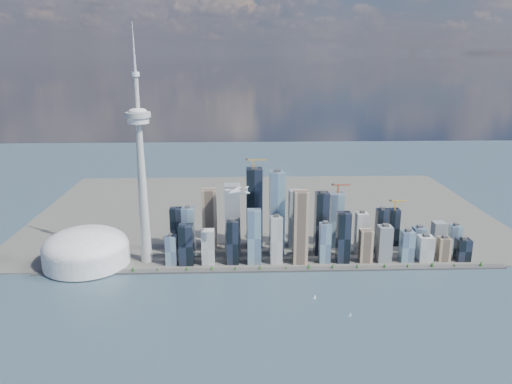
{
  "coord_description": "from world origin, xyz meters",
  "views": [
    {
      "loc": [
        -75.94,
        -815.1,
        486.54
      ],
      "look_at": [
        -37.9,
        260.0,
        187.28
      ],
      "focal_mm": 35.0,
      "sensor_mm": 36.0,
      "label": 1
    }
  ],
  "objects_px": {
    "airplane": "(237,191)",
    "sailboat_east": "(315,297)",
    "needle_tower": "(141,167)",
    "dome_stadium": "(86,249)",
    "sailboat_west": "(350,315)"
  },
  "relations": [
    {
      "from": "dome_stadium",
      "to": "sailboat_west",
      "type": "relative_size",
      "value": 23.32
    },
    {
      "from": "dome_stadium",
      "to": "sailboat_west",
      "type": "distance_m",
      "value": 634.06
    },
    {
      "from": "airplane",
      "to": "sailboat_east",
      "type": "distance_m",
      "value": 276.3
    },
    {
      "from": "airplane",
      "to": "sailboat_east",
      "type": "relative_size",
      "value": 6.11
    },
    {
      "from": "dome_stadium",
      "to": "airplane",
      "type": "relative_size",
      "value": 3.38
    },
    {
      "from": "airplane",
      "to": "sailboat_west",
      "type": "relative_size",
      "value": 6.9
    },
    {
      "from": "needle_tower",
      "to": "sailboat_west",
      "type": "distance_m",
      "value": 564.62
    },
    {
      "from": "airplane",
      "to": "sailboat_east",
      "type": "xyz_separation_m",
      "value": [
        159.49,
        -108.53,
        -197.81
      ]
    },
    {
      "from": "dome_stadium",
      "to": "sailboat_east",
      "type": "distance_m",
      "value": 553.13
    },
    {
      "from": "airplane",
      "to": "dome_stadium",
      "type": "bearing_deg",
      "value": -169.22
    },
    {
      "from": "airplane",
      "to": "sailboat_west",
      "type": "xyz_separation_m",
      "value": [
        216.95,
        -181.74,
        -198.16
      ]
    },
    {
      "from": "dome_stadium",
      "to": "sailboat_west",
      "type": "height_order",
      "value": "dome_stadium"
    },
    {
      "from": "needle_tower",
      "to": "airplane",
      "type": "bearing_deg",
      "value": -22.7
    },
    {
      "from": "dome_stadium",
      "to": "airplane",
      "type": "xyz_separation_m",
      "value": [
        358.71,
        -81.51,
        161.48
      ]
    },
    {
      "from": "needle_tower",
      "to": "airplane",
      "type": "xyz_separation_m",
      "value": [
        218.71,
        -91.51,
        -34.92
      ]
    }
  ]
}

